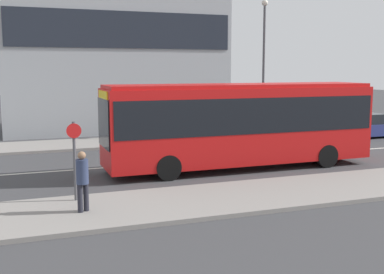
% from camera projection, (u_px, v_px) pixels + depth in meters
% --- Properties ---
extents(ground_plane, '(120.00, 120.00, 0.00)m').
position_uv_depth(ground_plane, '(154.00, 164.00, 20.69)').
color(ground_plane, '#3A3A3D').
extents(sidewalk_near, '(44.00, 3.50, 0.13)m').
position_uv_depth(sidewalk_near, '(209.00, 200.00, 14.87)').
color(sidewalk_near, gray).
rests_on(sidewalk_near, ground_plane).
extents(sidewalk_far, '(44.00, 3.50, 0.13)m').
position_uv_depth(sidewalk_far, '(124.00, 142.00, 26.49)').
color(sidewalk_far, gray).
rests_on(sidewalk_far, ground_plane).
extents(lane_centerline, '(41.80, 0.16, 0.01)m').
position_uv_depth(lane_centerline, '(154.00, 164.00, 20.69)').
color(lane_centerline, silver).
rests_on(lane_centerline, ground_plane).
extents(city_bus, '(11.18, 2.51, 3.47)m').
position_uv_depth(city_bus, '(240.00, 120.00, 19.63)').
color(city_bus, red).
rests_on(city_bus, ground_plane).
extents(parked_car_0, '(4.12, 1.86, 1.42)m').
position_uv_depth(parked_car_0, '(364.00, 126.00, 28.71)').
color(parked_car_0, navy).
rests_on(parked_car_0, ground_plane).
extents(pedestrian_near_stop, '(0.34, 0.34, 1.71)m').
position_uv_depth(pedestrian_near_stop, '(82.00, 178.00, 13.30)').
color(pedestrian_near_stop, '#23232D').
rests_on(pedestrian_near_stop, sidewalk_near).
extents(bus_stop_sign, '(0.44, 0.12, 2.40)m').
position_uv_depth(bus_stop_sign, '(75.00, 154.00, 14.39)').
color(bus_stop_sign, '#4C4C51').
rests_on(bus_stop_sign, sidewalk_near).
extents(street_lamp, '(0.36, 0.36, 7.83)m').
position_uv_depth(street_lamp, '(264.00, 55.00, 27.76)').
color(street_lamp, '#4C4C51').
rests_on(street_lamp, sidewalk_far).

